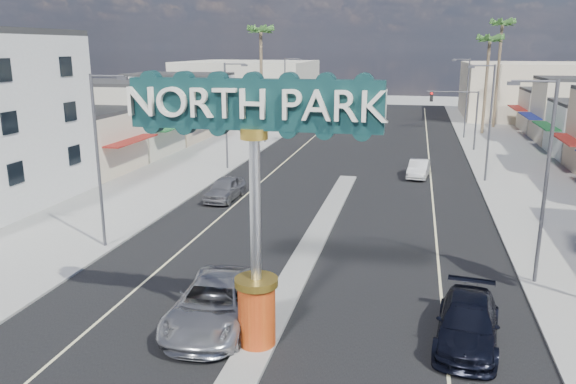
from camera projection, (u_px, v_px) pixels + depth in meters
The scene contains 24 objects.
ground at pixel (350, 175), 46.23m from camera, with size 160.00×160.00×0.00m, color gray.
road at pixel (350, 175), 46.23m from camera, with size 20.00×120.00×0.01m, color black.
median_island at pixel (316, 236), 31.11m from camera, with size 1.30×30.00×0.16m, color gray.
sidewalk_left at pixel (191, 167), 49.21m from camera, with size 8.00×120.00×0.12m, color gray.
sidewalk_right at pixel (531, 183), 43.23m from camera, with size 8.00×120.00×0.12m, color gray.
storefront_row_left at pixel (151, 114), 62.89m from camera, with size 12.00×42.00×6.00m, color beige.
backdrop_far_left at pixel (249, 86), 92.42m from camera, with size 20.00×20.00×8.00m, color #B7B29E.
backdrop_far_right at pixel (534, 90), 83.01m from camera, with size 20.00×20.00×8.00m, color beige.
gateway_sign at pixel (255, 184), 18.29m from camera, with size 8.20×1.50×9.15m.
traffic_signal_left at pixel (281, 104), 60.34m from camera, with size 5.09×0.45×6.00m.
traffic_signal_right at pixel (458, 108), 56.41m from camera, with size 5.09×0.45×6.00m.
streetlight_l_near at pixel (100, 153), 28.31m from camera, with size 2.03×0.22×9.00m.
streetlight_l_mid at pixel (228, 111), 47.19m from camera, with size 2.03×0.22×9.00m.
streetlight_l_far at pixel (286, 91), 67.96m from camera, with size 2.03×0.22×9.00m.
streetlight_r_near at pixel (543, 173), 23.85m from camera, with size 2.03×0.22×9.00m.
streetlight_r_mid at pixel (488, 117), 42.73m from camera, with size 2.03×0.22×9.00m.
streetlight_r_far at pixel (466, 94), 63.50m from camera, with size 2.03×0.22×9.00m.
palm_left_far at pixel (261, 36), 65.01m from camera, with size 2.60×2.60×13.10m.
palm_right_mid at pixel (490, 44), 65.34m from camera, with size 2.60×2.60×12.10m.
palm_right_far at pixel (502, 29), 70.13m from camera, with size 2.60×2.60×14.10m.
suv_left at pixel (215, 303), 21.21m from camera, with size 2.90×6.29×1.75m, color #A3A3A7.
suv_right at pixel (468, 323), 19.92m from camera, with size 2.12×5.22×1.51m, color black.
car_parked_left at pixel (225, 189), 38.73m from camera, with size 1.84×4.57×1.56m, color slate.
car_parked_right at pixel (419, 169), 45.42m from camera, with size 1.48×4.26×1.40m, color silver.
Camera 1 is at (4.99, -15.11, 10.27)m, focal length 35.00 mm.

